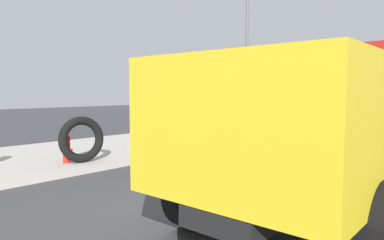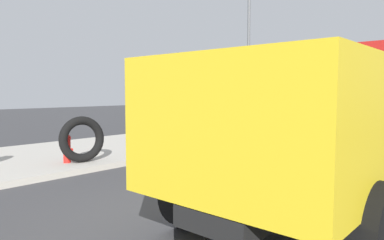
{
  "view_description": "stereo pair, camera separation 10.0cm",
  "coord_description": "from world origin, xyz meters",
  "px_view_note": "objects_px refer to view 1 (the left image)",
  "views": [
    {
      "loc": [
        -3.99,
        -3.66,
        2.0
      ],
      "look_at": [
        2.82,
        2.46,
        1.28
      ],
      "focal_mm": 33.41,
      "sensor_mm": 36.0,
      "label": 1
    },
    {
      "loc": [
        -3.92,
        -3.73,
        2.0
      ],
      "look_at": [
        2.82,
        2.46,
        1.28
      ],
      "focal_mm": 33.41,
      "sensor_mm": 36.0,
      "label": 2
    }
  ],
  "objects_px": {
    "street_light_pole": "(247,66)",
    "loose_tire": "(82,139)",
    "dump_truck_yellow": "(340,114)",
    "fire_hydrant": "(67,148)"
  },
  "relations": [
    {
      "from": "fire_hydrant",
      "to": "dump_truck_yellow",
      "type": "distance_m",
      "value": 6.65
    },
    {
      "from": "fire_hydrant",
      "to": "street_light_pole",
      "type": "xyz_separation_m",
      "value": [
        8.24,
        -0.1,
        2.54
      ]
    },
    {
      "from": "loose_tire",
      "to": "dump_truck_yellow",
      "type": "distance_m",
      "value": 6.32
    },
    {
      "from": "dump_truck_yellow",
      "to": "street_light_pole",
      "type": "bearing_deg",
      "value": 43.82
    },
    {
      "from": "loose_tire",
      "to": "street_light_pole",
      "type": "xyz_separation_m",
      "value": [
        7.94,
        0.14,
        2.33
      ]
    },
    {
      "from": "fire_hydrant",
      "to": "loose_tire",
      "type": "xyz_separation_m",
      "value": [
        0.3,
        -0.24,
        0.21
      ]
    },
    {
      "from": "loose_tire",
      "to": "dump_truck_yellow",
      "type": "relative_size",
      "value": 0.17
    },
    {
      "from": "street_light_pole",
      "to": "loose_tire",
      "type": "bearing_deg",
      "value": -178.97
    },
    {
      "from": "dump_truck_yellow",
      "to": "street_light_pole",
      "type": "xyz_separation_m",
      "value": [
        6.49,
        6.23,
        1.48
      ]
    },
    {
      "from": "loose_tire",
      "to": "dump_truck_yellow",
      "type": "height_order",
      "value": "dump_truck_yellow"
    }
  ]
}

